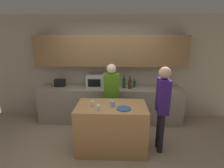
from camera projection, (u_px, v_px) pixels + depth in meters
ground_plane at (107, 155)px, 3.33m from camera, size 14.00×14.00×0.00m
back_wall at (111, 61)px, 4.51m from camera, size 6.40×0.40×2.70m
back_counter at (110, 104)px, 4.54m from camera, size 3.60×0.62×0.92m
kitchen_island at (111, 127)px, 3.41m from camera, size 1.33×0.75×0.92m
microwave at (97, 81)px, 4.45m from camera, size 0.52×0.39×0.30m
toaster at (60, 83)px, 4.50m from camera, size 0.26×0.16×0.18m
potted_plant at (165, 80)px, 4.37m from camera, size 0.14×0.14×0.40m
bottle_0 at (124, 83)px, 4.35m from camera, size 0.08×0.08×0.32m
bottle_1 at (130, 84)px, 4.29m from camera, size 0.09×0.09×0.32m
bottle_2 at (134, 84)px, 4.42m from camera, size 0.08×0.08×0.23m
plate_on_island at (124, 109)px, 3.13m from camera, size 0.26×0.26×0.01m
cup_0 at (112, 104)px, 3.22m from camera, size 0.09×0.09×0.11m
cup_1 at (93, 104)px, 3.23m from camera, size 0.07×0.07×0.11m
cup_2 at (98, 107)px, 3.08m from camera, size 0.07×0.07×0.10m
person_left at (111, 93)px, 3.89m from camera, size 0.35×0.21×1.61m
person_center at (162, 103)px, 3.23m from camera, size 0.22×0.34×1.67m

